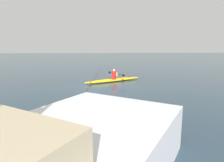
{
  "coord_description": "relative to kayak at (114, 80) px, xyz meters",
  "views": [
    {
      "loc": [
        0.44,
        12.44,
        2.66
      ],
      "look_at": [
        -0.42,
        2.6,
        0.91
      ],
      "focal_mm": 30.65,
      "sensor_mm": 36.0,
      "label": 1
    }
  ],
  "objects": [
    {
      "name": "kayaker",
      "position": [
        -0.04,
        -0.02,
        0.43
      ],
      "size": [
        1.11,
        2.14,
        0.74
      ],
      "color": "red",
      "rests_on": "kayak"
    },
    {
      "name": "ground_plane",
      "position": [
        0.99,
        2.3,
        -0.12
      ],
      "size": [
        160.0,
        160.0,
        0.0
      ],
      "primitive_type": "plane",
      "color": "#283D4C"
    },
    {
      "name": "kayak",
      "position": [
        0.0,
        0.0,
        0.0
      ],
      "size": [
        4.77,
        2.8,
        0.25
      ],
      "color": "#EAB214",
      "rests_on": "ground"
    }
  ]
}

